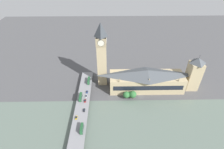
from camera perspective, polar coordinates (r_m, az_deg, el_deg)
ground_plane at (r=209.85m, az=9.41°, el=-7.22°), size 600.00×600.00×0.00m
river_water at (r=183.81m, az=11.31°, el=-15.58°), size 66.43×360.00×0.30m
parliament_hall at (r=214.75m, az=11.22°, el=-1.64°), size 26.38×88.32×26.77m
clock_tower at (r=203.88m, az=-3.43°, el=6.82°), size 12.20×12.20×79.92m
victoria_tower at (r=228.33m, az=25.17°, el=0.23°), size 14.37×14.37×46.59m
road_bridge at (r=178.94m, az=-10.51°, el=-14.99°), size 164.85×14.19×5.84m
double_decker_bus_lead at (r=169.08m, az=-9.86°, el=-16.94°), size 10.07×2.50×5.07m
double_decker_bus_mid at (r=218.81m, az=-7.60°, el=-1.94°), size 11.21×2.56×5.03m
double_decker_bus_rear at (r=197.65m, az=-10.23°, el=-7.18°), size 11.13×2.65×5.08m
car_northbound_lead at (r=185.93m, az=-9.10°, el=-11.42°), size 4.41×1.89×1.41m
car_northbound_tail at (r=205.82m, az=-8.15°, el=-5.63°), size 4.25×1.86×1.38m
car_southbound_lead at (r=180.74m, az=-11.57°, el=-13.61°), size 4.38×1.80×1.44m
car_southbound_tail at (r=200.59m, az=-8.37°, el=-7.01°), size 3.89×1.87×1.27m
car_southbound_extra at (r=195.39m, az=-8.77°, el=-8.46°), size 4.71×1.89×1.44m
tree_embankment_near at (r=202.75m, az=6.12°, el=-6.47°), size 7.19×7.19×9.46m
tree_embankment_mid at (r=201.59m, az=4.71°, el=-6.61°), size 7.80×7.80×9.91m
tree_embankment_far at (r=201.75m, az=6.84°, el=-6.47°), size 8.15×8.15×10.76m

